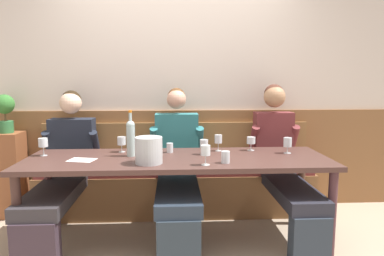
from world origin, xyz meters
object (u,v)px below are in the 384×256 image
object	(u,v)px
person_center_left_seat	(282,158)
wine_glass_center_front	(218,139)
water_tumbler_center	(139,146)
wine_glass_mid_right	(43,143)
wine_glass_right_end	(206,151)
person_center_right_seat	(177,164)
wine_glass_near_bucket	(288,143)
water_tumbler_right	(170,148)
water_tumbler_left	(226,157)
wine_glass_mid_left	(251,141)
potted_plant	(5,110)
wall_bench	(177,187)
dining_table	(178,166)
wine_glass_center_rear	(204,144)
wine_glass_left_end	(122,141)
person_right_seat	(63,165)
wine_bottle_amber_mid	(131,137)
ice_bucket	(149,150)

from	to	relation	value
person_center_left_seat	wine_glass_center_front	size ratio (longest dim) A/B	9.00
water_tumbler_center	wine_glass_center_front	bearing A→B (deg)	-0.24
wine_glass_mid_right	wine_glass_right_end	bearing A→B (deg)	-16.56
person_center_right_seat	person_center_left_seat	size ratio (longest dim) A/B	0.97
wine_glass_near_bucket	wine_glass_center_front	size ratio (longest dim) A/B	0.94
wine_glass_right_end	water_tumbler_right	world-z (taller)	wine_glass_right_end
person_center_right_seat	water_tumbler_center	world-z (taller)	person_center_right_seat
wine_glass_right_end	person_center_left_seat	bearing A→B (deg)	37.60
water_tumbler_left	wine_glass_near_bucket	bearing A→B (deg)	28.98
wine_glass_mid_left	wine_glass_right_end	bearing A→B (deg)	-131.37
wine_glass_right_end	water_tumbler_left	bearing A→B (deg)	19.42
water_tumbler_center	potted_plant	distance (m)	1.48
wall_bench	wine_glass_near_bucket	xyz separation A→B (m)	(0.97, -0.56, 0.57)
wine_glass_near_bucket	wine_glass_center_front	world-z (taller)	wine_glass_center_front
dining_table	person_center_left_seat	distance (m)	1.05
wine_glass_center_rear	potted_plant	size ratio (longest dim) A/B	0.34
person_center_right_seat	wine_glass_center_front	distance (m)	0.45
wall_bench	wine_glass_center_front	distance (m)	0.81
person_center_left_seat	potted_plant	bearing A→B (deg)	172.02
wine_glass_mid_left	water_tumbler_center	distance (m)	1.02
person_center_right_seat	wine_glass_mid_right	xyz separation A→B (m)	(-1.15, -0.18, 0.25)
wall_bench	wine_glass_left_end	world-z (taller)	wall_bench
dining_table	person_center_left_seat	world-z (taller)	person_center_left_seat
person_right_seat	wine_glass_center_rear	bearing A→B (deg)	-9.51
person_center_right_seat	wine_bottle_amber_mid	distance (m)	0.55
wall_bench	person_center_right_seat	distance (m)	0.50
wine_glass_center_rear	wine_glass_center_front	xyz separation A→B (m)	(0.14, 0.14, 0.02)
person_center_left_seat	water_tumbler_left	world-z (taller)	person_center_left_seat
person_center_right_seat	wine_glass_center_front	bearing A→B (deg)	-9.21
wine_glass_center_rear	person_right_seat	bearing A→B (deg)	170.49
wine_glass_center_rear	wine_glass_left_end	bearing A→B (deg)	169.00
wine_glass_left_end	potted_plant	distance (m)	1.33
water_tumbler_right	dining_table	bearing A→B (deg)	-71.93
wine_glass_center_front	wine_glass_right_end	bearing A→B (deg)	-107.55
dining_table	wine_glass_near_bucket	bearing A→B (deg)	6.67
ice_bucket	wine_glass_center_rear	size ratio (longest dim) A/B	1.62
dining_table	person_right_seat	world-z (taller)	person_right_seat
wine_glass_left_end	water_tumbler_right	distance (m)	0.44
water_tumbler_left	wine_glass_center_rear	bearing A→B (deg)	113.54
dining_table	potted_plant	bearing A→B (deg)	157.44
ice_bucket	wine_glass_mid_right	size ratio (longest dim) A/B	1.39
person_center_right_seat	person_center_left_seat	world-z (taller)	person_center_left_seat
wine_glass_left_end	potted_plant	xyz separation A→B (m)	(-1.22, 0.47, 0.25)
wine_glass_right_end	water_tumbler_right	bearing A→B (deg)	119.96
wine_glass_center_front	water_tumbler_center	distance (m)	0.72
water_tumbler_right	water_tumbler_left	distance (m)	0.61
wall_bench	person_center_left_seat	world-z (taller)	person_center_left_seat
person_center_right_seat	wine_glass_left_end	world-z (taller)	person_center_right_seat
water_tumbler_right	wine_glass_mid_right	bearing A→B (deg)	-175.99
wall_bench	person_right_seat	bearing A→B (deg)	-161.08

